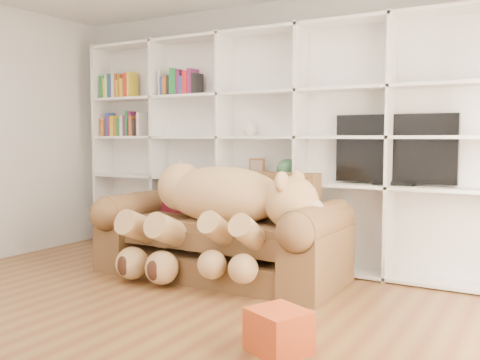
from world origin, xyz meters
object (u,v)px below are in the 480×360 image
Objects in this scene: gift_box at (279,331)px; tv at (395,150)px; sofa at (222,237)px; teddy_bear at (218,207)px.

tv reaches higher than gift_box.
gift_box is 0.30× the size of tv.
tv is (1.42, 0.70, 0.82)m from sofa.
sofa is at bearing 132.67° from gift_box.
gift_box is (1.26, -1.37, -0.23)m from sofa.
sofa is 1.78m from tv.
teddy_bear is (0.08, -0.19, 0.31)m from sofa.
tv is (1.34, 0.89, 0.50)m from teddy_bear.
gift_box is at bearing -94.42° from tv.
sofa is 2.11× the size of tv.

